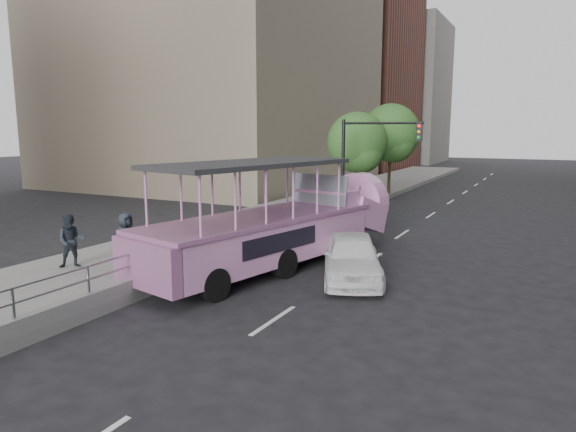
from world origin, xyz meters
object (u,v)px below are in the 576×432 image
object	(u,v)px
traffic_signal	(365,153)
parking_sign	(299,201)
duck_boat	(282,226)
car	(352,257)
pedestrian_mid	(71,241)
street_tree_near	(358,145)
street_tree_far	(391,135)
pedestrian_far	(126,238)

from	to	relation	value
traffic_signal	parking_sign	bearing A→B (deg)	-101.14
duck_boat	car	xyz separation A→B (m)	(2.87, -0.71, -0.62)
parking_sign	pedestrian_mid	bearing A→B (deg)	-114.03
pedestrian_mid	street_tree_near	bearing A→B (deg)	34.83
street_tree_near	street_tree_far	bearing A→B (deg)	88.09
pedestrian_mid	street_tree_far	bearing A→B (deg)	37.05
pedestrian_mid	traffic_signal	world-z (taller)	traffic_signal
duck_boat	parking_sign	size ratio (longest dim) A/B	4.42
duck_boat	traffic_signal	bearing A→B (deg)	91.99
parking_sign	traffic_signal	bearing A→B (deg)	78.86
duck_boat	parking_sign	xyz separation A→B (m)	(-1.40, 4.18, 0.27)
street_tree_near	street_tree_far	xyz separation A→B (m)	(0.20, 6.00, 0.49)
pedestrian_mid	pedestrian_far	world-z (taller)	pedestrian_mid
traffic_signal	pedestrian_far	bearing A→B (deg)	-106.19
pedestrian_mid	pedestrian_far	xyz separation A→B (m)	(1.18, 1.20, -0.02)
duck_boat	street_tree_far	bearing A→B (deg)	95.19
pedestrian_far	street_tree_far	world-z (taller)	street_tree_far
traffic_signal	duck_boat	bearing A→B (deg)	-88.01
car	street_tree_near	world-z (taller)	street_tree_near
parking_sign	street_tree_near	size ratio (longest dim) A/B	0.45
parking_sign	traffic_signal	world-z (taller)	traffic_signal
car	pedestrian_mid	xyz separation A→B (m)	(-8.12, -3.74, 0.42)
pedestrian_mid	car	bearing A→B (deg)	-19.67
parking_sign	traffic_signal	distance (m)	5.85
car	traffic_signal	size ratio (longest dim) A/B	0.84
duck_boat	pedestrian_mid	size ratio (longest dim) A/B	6.55
street_tree_far	street_tree_near	bearing A→B (deg)	-91.91
car	street_tree_near	size ratio (longest dim) A/B	0.76
duck_boat	pedestrian_far	world-z (taller)	duck_boat
car	street_tree_far	world-z (taller)	street_tree_far
traffic_signal	street_tree_far	distance (m)	9.57
duck_boat	street_tree_near	bearing A→B (deg)	98.42
pedestrian_mid	street_tree_near	size ratio (longest dim) A/B	0.30
street_tree_far	pedestrian_far	bearing A→B (deg)	-95.99
street_tree_far	pedestrian_mid	bearing A→B (deg)	-98.52
street_tree_near	parking_sign	bearing A→B (deg)	-86.60
street_tree_far	parking_sign	bearing A→B (deg)	-88.74
car	parking_sign	world-z (taller)	parking_sign
car	street_tree_far	bearing A→B (deg)	80.19
duck_boat	street_tree_near	world-z (taller)	street_tree_near
pedestrian_far	parking_sign	world-z (taller)	parking_sign
car	traffic_signal	distance (m)	11.15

